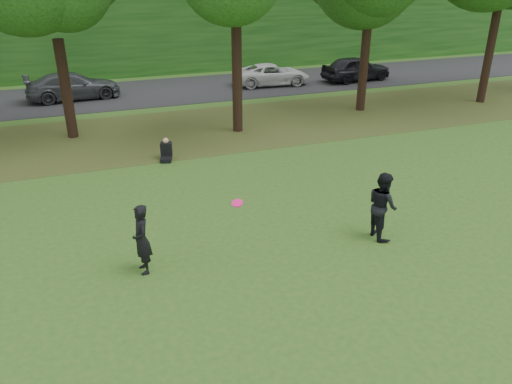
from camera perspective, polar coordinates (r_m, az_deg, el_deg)
The scene contains 9 objects.
ground at distance 11.05m, azimuth -2.09°, elevation -13.78°, with size 120.00×120.00×0.00m, color #28541A.
leaf_litter at distance 22.49m, azimuth -12.44°, elevation 6.33°, with size 60.00×7.00×0.01m, color #443718.
street at distance 30.16m, azimuth -14.74°, elevation 10.76°, with size 70.00×7.00×0.02m, color black.
far_hedge at distance 35.62m, azimuth -16.31°, elevation 16.72°, with size 70.00×3.00×5.00m, color #164213.
player_left at distance 12.23m, azimuth -12.94°, elevation -5.32°, with size 0.64×0.42×1.77m, color black.
player_right at distance 13.85m, azimuth 14.24°, elevation -1.48°, with size 0.91×0.71×1.88m, color black.
parked_cars at distance 29.31m, azimuth -13.78°, elevation 11.88°, with size 38.38×3.46×1.53m.
frisbee at distance 11.84m, azimuth -2.15°, elevation -1.27°, with size 0.33×0.32×0.14m.
seated_person at distance 19.44m, azimuth -10.23°, elevation 4.58°, with size 0.60×0.82×0.83m.
Camera 1 is at (-2.57, -8.26, 6.87)m, focal length 35.00 mm.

